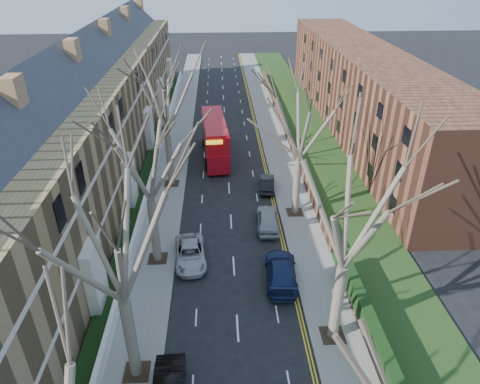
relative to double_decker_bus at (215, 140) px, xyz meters
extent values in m
cube|color=slate|center=(-4.67, 4.67, -2.08)|extent=(3.00, 102.00, 0.12)
cube|color=slate|center=(7.33, 4.67, -2.08)|extent=(3.00, 102.00, 0.12)
cube|color=olive|center=(-12.47, -3.33, 2.86)|extent=(9.00, 78.00, 10.00)
cube|color=#2A2D33|center=(-12.47, -3.33, 8.86)|extent=(4.67, 78.00, 4.67)
cube|color=silver|center=(-8.02, -3.33, 1.36)|extent=(0.12, 78.00, 0.35)
cube|color=silver|center=(-8.02, -3.33, 4.86)|extent=(0.12, 78.00, 0.35)
cube|color=brown|center=(18.83, 8.67, 2.86)|extent=(8.00, 54.00, 10.00)
cube|color=brown|center=(9.03, 8.67, -1.57)|extent=(0.35, 54.00, 0.90)
cube|color=white|center=(-6.32, -3.33, -1.52)|extent=(0.30, 78.00, 1.00)
cube|color=#233D16|center=(11.83, 4.67, -1.99)|extent=(6.00, 102.00, 0.06)
cylinder|color=brown|center=(-4.37, -28.33, 0.61)|extent=(0.64, 0.64, 5.25)
cube|color=#2D2116|center=(-4.37, -28.33, -2.00)|extent=(1.40, 1.40, 0.05)
cylinder|color=brown|center=(-4.37, -18.33, 0.52)|extent=(0.64, 0.64, 5.07)
cube|color=#2D2116|center=(-4.37, -18.33, -2.00)|extent=(1.40, 1.40, 0.05)
cylinder|color=brown|center=(-4.37, -6.33, 0.61)|extent=(0.60, 0.60, 5.25)
cube|color=#2D2116|center=(-4.37, -6.33, -2.00)|extent=(1.40, 1.40, 0.05)
cylinder|color=brown|center=(7.03, -26.33, 0.61)|extent=(0.64, 0.64, 5.25)
cube|color=#2D2116|center=(7.03, -26.33, -2.00)|extent=(1.40, 1.40, 0.05)
cylinder|color=brown|center=(7.03, -12.33, 0.52)|extent=(0.60, 0.60, 5.07)
cube|color=#2D2116|center=(7.03, -12.33, -2.00)|extent=(1.40, 1.40, 0.05)
cube|color=#A60B15|center=(0.00, 0.00, -0.75)|extent=(3.13, 10.52, 2.07)
cube|color=#A60B15|center=(0.00, 0.00, 1.23)|extent=(3.09, 10.00, 1.89)
cube|color=black|center=(0.00, 0.00, -0.33)|extent=(3.09, 9.69, 0.85)
cube|color=black|center=(0.00, 0.00, 1.32)|extent=(3.07, 9.49, 0.85)
imported|color=#ABAAB0|center=(-1.88, -18.57, -1.47)|extent=(2.66, 5.01, 1.34)
imported|color=#16234E|center=(4.59, -21.03, -1.37)|extent=(2.54, 5.43, 1.53)
imported|color=#97989F|center=(4.38, -14.31, -1.35)|extent=(2.12, 4.71, 1.57)
imported|color=black|center=(5.03, -7.77, -1.50)|extent=(1.79, 3.98, 1.27)
camera|label=1|loc=(0.50, -44.24, 18.22)|focal=32.00mm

